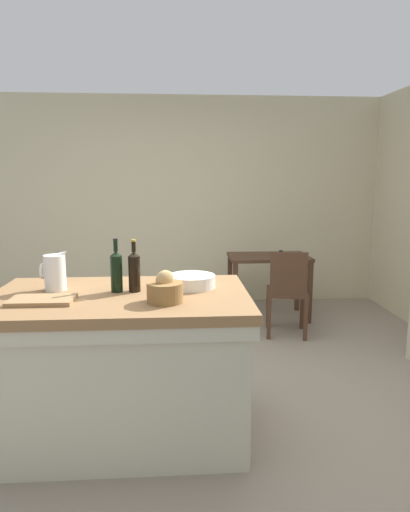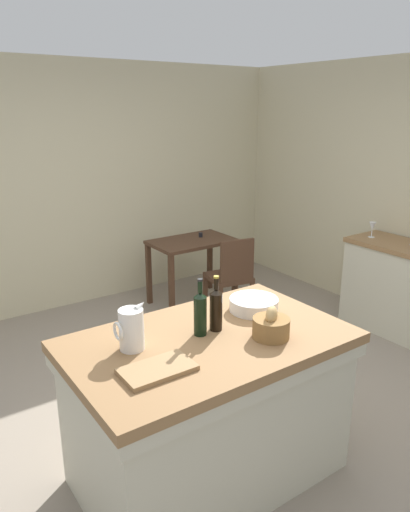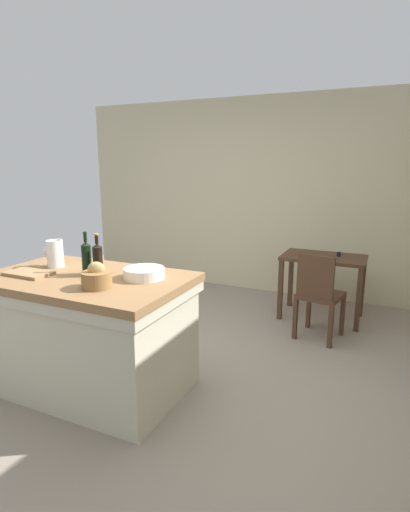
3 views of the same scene
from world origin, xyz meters
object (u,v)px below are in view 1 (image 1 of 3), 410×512
writing_desk (269,266)px  wash_bowl (192,281)px  island_table (122,360)px  cutting_board (42,300)px  pitcher (55,272)px  bread_basket (165,291)px  wine_bottle_dark (134,271)px  wooden_chair (287,290)px  wine_bottle_amber (116,270)px

writing_desk → wash_bowl: wash_bowl is taller
island_table → cutting_board: (-0.41, -0.15, 0.43)m
pitcher → writing_desk: bearing=50.2°
wash_bowl → bread_basket: bread_basket is taller
wash_bowl → wine_bottle_dark: size_ratio=0.94×
wooden_chair → wine_bottle_dark: size_ratio=2.76×
writing_desk → cutting_board: cutting_board is taller
cutting_board → wine_bottle_dark: bearing=22.5°
island_table → pitcher: 0.68m
island_table → cutting_board: bearing=-159.4°
pitcher → wash_bowl: (0.85, 0.02, -0.07)m
wine_bottle_dark → pitcher: bearing=172.2°
wooden_chair → pitcher: pitcher is taller
writing_desk → cutting_board: bearing=-126.6°
writing_desk → wash_bowl: size_ratio=2.98×
island_table → wine_bottle_dark: (0.08, 0.05, 0.55)m
writing_desk → island_table: bearing=-121.5°
island_table → writing_desk: (1.40, 2.29, 0.12)m
wooden_chair → wine_bottle_amber: 2.26m
wash_bowl → wine_bottle_amber: bearing=-169.7°
wash_bowl → wine_bottle_dark: bearing=-166.6°
wash_bowl → wine_bottle_amber: 0.48m
island_table → pitcher: (-0.41, 0.12, 0.53)m
writing_desk → cutting_board: 3.06m
wash_bowl → bread_basket: bearing=-115.9°
bread_basket → wine_bottle_amber: bearing=140.1°
wooden_chair → bread_basket: bearing=-122.5°
cutting_board → wine_bottle_amber: size_ratio=1.07×
island_table → wooden_chair: (1.46, 1.66, -0.01)m
wash_bowl → cutting_board: bearing=-161.1°
bread_basket → wine_bottle_amber: 0.39m
wine_bottle_dark → wine_bottle_amber: size_ratio=0.98×
cutting_board → wine_bottle_dark: 0.55m
wooden_chair → wash_bowl: size_ratio=2.94×
bread_basket → cutting_board: (-0.69, 0.04, -0.05)m
bread_basket → pitcher: bearing=155.2°
bread_basket → wine_bottle_dark: 0.32m
bread_basket → wine_bottle_amber: (-0.30, 0.25, 0.07)m
island_table → bread_basket: bread_basket is taller
cutting_board → wine_bottle_amber: wine_bottle_amber is taller
cutting_board → wine_bottle_amber: bearing=27.9°
wine_bottle_dark → wine_bottle_amber: wine_bottle_amber is taller
pitcher → bread_basket: size_ratio=1.29×
writing_desk → pitcher: size_ratio=3.43×
wash_bowl → wine_bottle_amber: wine_bottle_amber is taller
pitcher → bread_basket: (0.68, -0.32, -0.05)m
wooden_chair → wine_bottle_amber: (-1.48, -1.61, 0.56)m
island_table → bread_basket: 0.59m
writing_desk → wine_bottle_dark: wine_bottle_dark is taller
writing_desk → wine_bottle_dark: size_ratio=2.80×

